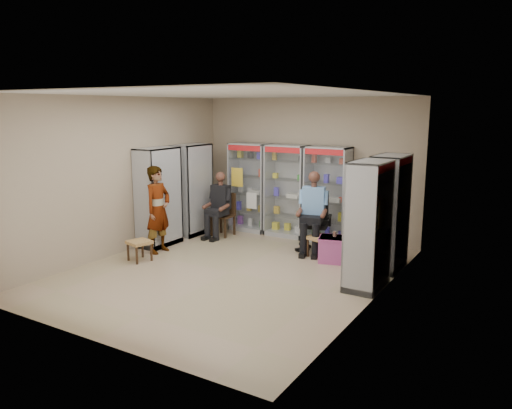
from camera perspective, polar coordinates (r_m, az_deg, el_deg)
The scene contains 18 objects.
floor at distance 8.68m, azimuth -2.89°, elevation -7.72°, with size 6.00×6.00×0.00m, color tan.
room_shell at distance 8.26m, azimuth -3.02°, elevation 5.32°, with size 5.02×6.02×3.01m.
cabinet_back_left at distance 11.36m, azimuth -0.70°, elevation 1.98°, with size 0.90×0.50×2.00m, color silver.
cabinet_back_mid at distance 10.90m, azimuth 3.55°, elevation 1.57°, with size 0.90×0.50×2.00m, color #A7A9AE.
cabinet_back_right at distance 10.50m, azimuth 8.15°, elevation 1.11°, with size 0.90×0.50×2.00m, color #B8BAC0.
cabinet_right_far at distance 8.92m, azimuth 14.96°, elevation -0.92°, with size 0.50×0.90×2.00m, color #A0A3A7.
cabinet_right_near at distance 7.89m, azimuth 12.71°, elevation -2.35°, with size 0.50×0.90×2.00m, color #AEB0B5.
cabinet_left_far at distance 11.14m, azimuth -7.31°, elevation 1.70°, with size 0.50×0.90×2.00m, color #AFB1B7.
cabinet_left_near at distance 10.31m, azimuth -11.09°, elevation 0.84°, with size 0.50×0.90×2.00m, color silver.
wooden_chair at distance 10.99m, azimuth -3.81°, elevation -1.17°, with size 0.42×0.42×0.94m, color black.
seated_customer at distance 10.91m, azimuth -3.97°, elevation -0.19°, with size 0.44×0.60×1.34m, color black, non-canonical shape.
office_chair at distance 9.87m, azimuth 6.70°, elevation -1.95°, with size 0.64×0.64×1.17m, color black.
seated_shopkeeper at distance 9.79m, azimuth 6.60°, elevation -1.10°, with size 0.49×0.68×1.49m, color #6FAADB, non-canonical shape.
pink_trunk at distance 9.29m, azimuth 8.78°, elevation -5.07°, with size 0.48×0.46×0.46m, color #A6428A.
tea_glass at distance 9.27m, azimuth 8.98°, elevation -3.33°, with size 0.07×0.07×0.10m, color #592C07.
woven_stool_a at distance 9.55m, azimuth 7.32°, elevation -4.78°, with size 0.40×0.40×0.40m, color #B4784C.
woven_stool_b at distance 9.48m, azimuth -13.15°, elevation -5.16°, with size 0.38×0.38×0.38m, color #A17144.
standing_man at distance 9.82m, azimuth -11.13°, elevation -0.57°, with size 0.62×0.41×1.70m, color gray.
Camera 1 is at (4.61, -6.81, 2.79)m, focal length 35.00 mm.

